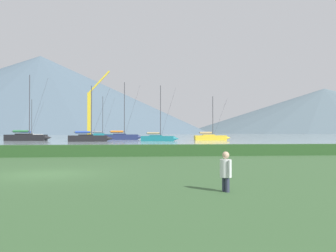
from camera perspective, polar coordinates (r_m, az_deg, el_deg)
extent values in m
plane|color=#385B33|center=(16.33, -19.31, -7.44)|extent=(1000.00, 1000.00, 0.00)
cube|color=#8C9EA3|center=(152.81, -6.95, -1.58)|extent=(320.00, 246.00, 0.00)
cube|color=#284C23|center=(27.07, -13.73, -3.92)|extent=(80.00, 1.20, 0.86)
cube|color=#19707A|center=(101.60, -10.93, -1.61)|extent=(7.32, 3.08, 1.12)
cone|color=#19707A|center=(100.93, -8.66, -1.62)|extent=(1.30, 1.06, 0.95)
cube|color=#16646E|center=(101.67, -11.16, -1.38)|extent=(2.79, 1.94, 0.71)
cylinder|color=#333338|center=(101.57, -10.58, 1.61)|extent=(0.14, 0.14, 11.33)
cylinder|color=#333338|center=(101.78, -11.48, -0.95)|extent=(3.21, 0.41, 0.12)
cylinder|color=gray|center=(101.78, -11.48, -0.95)|extent=(2.76, 0.69, 0.45)
cylinder|color=#333338|center=(101.28, -9.65, 1.46)|extent=(3.38, 0.34, 10.78)
cube|color=black|center=(67.11, -12.89, -1.99)|extent=(7.24, 2.94, 1.11)
cone|color=black|center=(67.01, -9.43, -2.00)|extent=(1.28, 1.03, 0.95)
cube|color=black|center=(67.13, -13.24, -1.64)|extent=(2.75, 1.89, 0.71)
cylinder|color=#333338|center=(67.17, -12.36, 2.26)|extent=(0.14, 0.14, 9.86)
cylinder|color=#333338|center=(67.16, -13.73, -0.99)|extent=(3.19, 0.36, 0.12)
cylinder|color=#2847A3|center=(67.16, -13.73, -0.99)|extent=(2.73, 0.64, 0.44)
cylinder|color=#333338|center=(67.10, -10.94, 2.05)|extent=(3.36, 0.28, 9.38)
cube|color=gold|center=(74.07, 6.89, -1.93)|extent=(6.66, 2.49, 1.04)
cone|color=gold|center=(74.84, 9.73, -1.91)|extent=(1.16, 0.92, 0.88)
cube|color=gold|center=(74.00, 6.60, -1.64)|extent=(2.50, 1.67, 0.66)
cylinder|color=#333338|center=(74.22, 7.31, 1.47)|extent=(0.13, 0.13, 8.70)
cylinder|color=#333338|center=(73.90, 6.19, -1.09)|extent=(2.97, 0.22, 0.11)
cylinder|color=tan|center=(73.90, 6.19, -1.09)|extent=(2.53, 0.50, 0.41)
cylinder|color=#333338|center=(74.52, 8.48, 1.29)|extent=(3.13, 0.14, 8.27)
cube|color=navy|center=(79.89, -7.58, -1.80)|extent=(7.57, 2.83, 1.18)
cone|color=navy|center=(79.70, -4.51, -1.81)|extent=(1.32, 1.04, 1.00)
cube|color=#1B2449|center=(79.92, -7.88, -1.49)|extent=(2.84, 1.89, 0.75)
cylinder|color=#333338|center=(79.99, -7.11, 2.68)|extent=(0.15, 0.15, 12.40)
cylinder|color=#333338|center=(79.96, -8.32, -0.92)|extent=(3.37, 0.25, 0.13)
cylinder|color=orange|center=(79.96, -8.32, -0.92)|extent=(2.88, 0.57, 0.47)
cylinder|color=#333338|center=(79.88, -5.84, 2.46)|extent=(3.56, 0.16, 11.79)
cube|color=white|center=(105.45, -21.66, -1.54)|extent=(7.14, 2.71, 1.11)
cone|color=white|center=(104.56, -19.51, -1.56)|extent=(1.25, 0.99, 0.94)
cube|color=silver|center=(105.54, -21.87, -1.32)|extent=(2.68, 1.80, 0.70)
cylinder|color=#333338|center=(105.37, -21.32, 1.27)|extent=(0.14, 0.14, 10.26)
cylinder|color=#333338|center=(105.68, -22.17, -0.91)|extent=(3.17, 0.25, 0.12)
cylinder|color=#2847A3|center=(105.68, -22.17, -0.91)|extent=(2.71, 0.55, 0.44)
cylinder|color=#333338|center=(104.98, -20.44, 1.14)|extent=(3.35, 0.17, 9.76)
cube|color=#19707A|center=(67.51, -1.68, -2.06)|extent=(6.60, 3.48, 0.99)
cone|color=#19707A|center=(67.05, 1.36, -2.06)|extent=(1.23, 1.05, 0.84)
cube|color=#16646E|center=(67.56, -1.98, -1.75)|extent=(2.61, 1.98, 0.63)
cylinder|color=#333338|center=(67.52, -1.22, 2.32)|extent=(0.13, 0.13, 10.21)
cylinder|color=#333338|center=(67.64, -2.41, -1.18)|extent=(2.78, 0.72, 0.11)
cylinder|color=tan|center=(67.64, -2.41, -1.18)|extent=(2.43, 0.91, 0.39)
cylinder|color=#333338|center=(67.31, 0.02, 2.11)|extent=(2.92, 0.68, 9.71)
cube|color=black|center=(76.01, -22.12, -1.77)|extent=(8.01, 3.32, 1.23)
cone|color=black|center=(74.50, -18.92, -1.81)|extent=(1.42, 1.15, 1.04)
cube|color=black|center=(76.16, -22.44, -1.43)|extent=(3.05, 2.11, 0.78)
cylinder|color=#333338|center=(75.93, -21.62, 3.04)|extent=(0.16, 0.16, 12.64)
cylinder|color=#333338|center=(76.40, -22.88, -0.80)|extent=(3.52, 0.42, 0.13)
cylinder|color=#2D7542|center=(76.40, -22.88, -0.80)|extent=(3.02, 0.74, 0.49)
cylinder|color=#333338|center=(75.27, -20.31, 2.83)|extent=(3.71, 0.34, 12.02)
cylinder|color=#2D3347|center=(11.09, 9.63, -9.44)|extent=(0.14, 0.14, 0.45)
cylinder|color=#2D3347|center=(11.25, 9.16, -9.32)|extent=(0.14, 0.14, 0.45)
cylinder|color=silver|center=(11.11, 9.39, -6.83)|extent=(0.36, 0.36, 0.55)
cylinder|color=silver|center=(10.90, 10.03, -6.80)|extent=(0.09, 0.09, 0.49)
cylinder|color=silver|center=(11.31, 8.77, -6.58)|extent=(0.09, 0.09, 0.49)
sphere|color=tan|center=(11.07, 9.38, -4.69)|extent=(0.22, 0.22, 0.22)
cube|color=#333338|center=(87.84, -12.75, -1.83)|extent=(2.00, 2.00, 0.80)
cube|color=gold|center=(87.92, -12.73, 1.89)|extent=(0.80, 0.80, 10.60)
cube|color=gold|center=(88.40, -11.13, 7.07)|extent=(5.17, 0.36, 5.63)
cone|color=#4C6070|center=(344.70, -20.09, 4.83)|extent=(311.77, 311.77, 71.73)
cone|color=slate|center=(415.24, 24.13, 2.27)|extent=(305.06, 305.06, 48.40)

